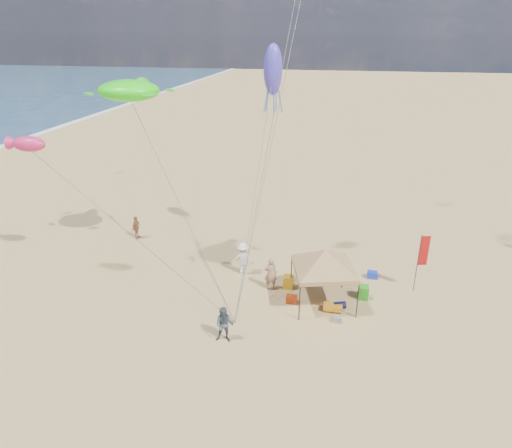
# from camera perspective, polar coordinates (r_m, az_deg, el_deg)

# --- Properties ---
(ground) EXTENTS (280.00, 280.00, 0.00)m
(ground) POSITION_cam_1_polar(r_m,az_deg,el_deg) (20.92, -1.63, -13.38)
(ground) COLOR tan
(ground) RESTS_ON ground
(canopy_tent) EXTENTS (5.32, 5.32, 3.39)m
(canopy_tent) POSITION_cam_1_polar(r_m,az_deg,el_deg) (21.62, 8.73, -3.54)
(canopy_tent) COLOR black
(canopy_tent) RESTS_ON ground
(feather_flag) EXTENTS (0.48, 0.15, 3.22)m
(feather_flag) POSITION_cam_1_polar(r_m,az_deg,el_deg) (24.12, 20.29, -3.63)
(feather_flag) COLOR black
(feather_flag) RESTS_ON ground
(cooler_red) EXTENTS (0.54, 0.38, 0.38)m
(cooler_red) POSITION_cam_1_polar(r_m,az_deg,el_deg) (22.77, 4.52, -9.47)
(cooler_red) COLOR #A5300D
(cooler_red) RESTS_ON ground
(cooler_blue) EXTENTS (0.54, 0.38, 0.38)m
(cooler_blue) POSITION_cam_1_polar(r_m,az_deg,el_deg) (25.57, 14.50, -6.24)
(cooler_blue) COLOR #1632B5
(cooler_blue) RESTS_ON ground
(bag_navy) EXTENTS (0.69, 0.54, 0.36)m
(bag_navy) POSITION_cam_1_polar(r_m,az_deg,el_deg) (22.64, 10.52, -10.08)
(bag_navy) COLOR #0C0D36
(bag_navy) RESTS_ON ground
(bag_orange) EXTENTS (0.54, 0.69, 0.36)m
(bag_orange) POSITION_cam_1_polar(r_m,az_deg,el_deg) (25.40, 5.69, -5.77)
(bag_orange) COLOR orange
(bag_orange) RESTS_ON ground
(chair_green) EXTENTS (0.50, 0.50, 0.70)m
(chair_green) POSITION_cam_1_polar(r_m,az_deg,el_deg) (23.57, 13.43, -8.40)
(chair_green) COLOR #268C19
(chair_green) RESTS_ON ground
(chair_yellow) EXTENTS (0.50, 0.50, 0.70)m
(chair_yellow) POSITION_cam_1_polar(r_m,az_deg,el_deg) (23.88, 4.12, -7.30)
(chair_yellow) COLOR gold
(chair_yellow) RESTS_ON ground
(crate_grey) EXTENTS (0.34, 0.30, 0.28)m
(crate_grey) POSITION_cam_1_polar(r_m,az_deg,el_deg) (21.73, 10.24, -11.77)
(crate_grey) COLOR gray
(crate_grey) RESTS_ON ground
(beach_cart) EXTENTS (0.90, 0.50, 0.24)m
(beach_cart) POSITION_cam_1_polar(r_m,az_deg,el_deg) (22.41, 9.71, -10.34)
(beach_cart) COLOR orange
(beach_cart) RESTS_ON ground
(person_near_a) EXTENTS (0.73, 0.56, 1.80)m
(person_near_a) POSITION_cam_1_polar(r_m,az_deg,el_deg) (23.44, 1.87, -6.32)
(person_near_a) COLOR #9F715B
(person_near_a) RESTS_ON ground
(person_near_b) EXTENTS (0.88, 0.72, 1.68)m
(person_near_b) POSITION_cam_1_polar(r_m,az_deg,el_deg) (19.91, -4.02, -12.60)
(person_near_b) COLOR #38434D
(person_near_b) RESTS_ON ground
(person_near_c) EXTENTS (1.28, 0.85, 1.86)m
(person_near_c) POSITION_cam_1_polar(r_m,az_deg,el_deg) (24.85, -1.63, -4.40)
(person_near_c) COLOR silver
(person_near_c) RESTS_ON ground
(person_far_a) EXTENTS (0.44, 0.92, 1.53)m
(person_far_a) POSITION_cam_1_polar(r_m,az_deg,el_deg) (30.09, -14.92, -0.40)
(person_far_a) COLOR #97513A
(person_far_a) RESTS_ON ground
(turtle_kite) EXTENTS (3.74, 3.30, 1.06)m
(turtle_kite) POSITION_cam_1_polar(r_m,az_deg,el_deg) (24.34, -15.81, 15.93)
(turtle_kite) COLOR #20FB10
(turtle_kite) RESTS_ON ground
(fish_kite) EXTENTS (1.95, 1.45, 0.78)m
(fish_kite) POSITION_cam_1_polar(r_m,az_deg,el_deg) (25.14, -26.81, 9.04)
(fish_kite) COLOR #D02460
(fish_kite) RESTS_ON ground
(squid_kite) EXTENTS (1.28, 1.28, 2.57)m
(squid_kite) POSITION_cam_1_polar(r_m,az_deg,el_deg) (24.48, 2.17, 18.96)
(squid_kite) COLOR #4A3CCB
(squid_kite) RESTS_ON ground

